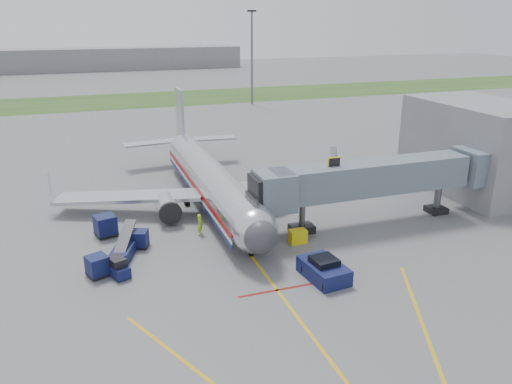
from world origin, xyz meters
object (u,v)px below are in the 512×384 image
object	(u,v)px
airliner	(211,180)
ramp_worker	(200,224)
baggage_tug	(118,268)
belt_loader	(124,250)
pushback_tug	(324,270)

from	to	relation	value
airliner	ramp_worker	xyz separation A→B (m)	(-3.00, -7.68, -1.65)
baggage_tug	belt_loader	world-z (taller)	belt_loader
airliner	pushback_tug	bearing A→B (deg)	-77.97
pushback_tug	baggage_tug	world-z (taller)	pushback_tug
airliner	pushback_tug	xyz separation A→B (m)	(4.00, -18.75, -1.93)
belt_loader	ramp_worker	bearing A→B (deg)	17.25
airliner	baggage_tug	size ratio (longest dim) A/B	14.53
belt_loader	airliner	bearing A→B (deg)	44.61
airliner	ramp_worker	bearing A→B (deg)	-111.35
pushback_tug	ramp_worker	size ratio (longest dim) A/B	2.20
pushback_tug	belt_loader	bearing A→B (deg)	147.53
baggage_tug	ramp_worker	size ratio (longest dim) A/B	1.24
airliner	ramp_worker	world-z (taller)	airliner
airliner	pushback_tug	distance (m)	19.27
airliner	ramp_worker	size ratio (longest dim) A/B	18.00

